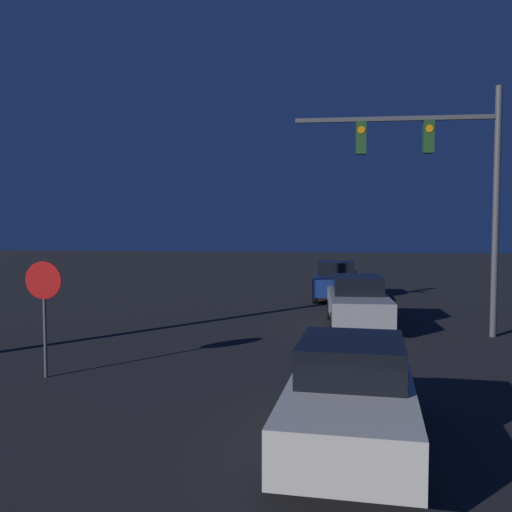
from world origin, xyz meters
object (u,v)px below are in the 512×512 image
Objects in this scene: traffic_signal_mast at (445,172)px; stop_sign at (44,296)px; car_near at (351,396)px; car_mid at (358,301)px; car_far at (336,280)px.

stop_sign is at bearing -148.52° from traffic_signal_mast.
car_near is 1.01× the size of car_mid.
car_mid is 9.34m from stop_sign.
car_mid is 4.55m from traffic_signal_mast.
car_mid is 0.62× the size of traffic_signal_mast.
traffic_signal_mast is at bearing 113.47° from car_far.
stop_sign is at bearing 65.72° from car_far.
car_near is at bearing 91.55° from car_far.
car_far is 8.53m from traffic_signal_mast.
traffic_signal_mast reaches higher than car_mid.
traffic_signal_mast reaches higher than car_near.
stop_sign is (-6.64, -6.51, 0.91)m from car_mid.
car_mid is (0.57, 9.47, 0.00)m from car_near.
car_mid is 1.77× the size of stop_sign.
stop_sign reaches higher than car_mid.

